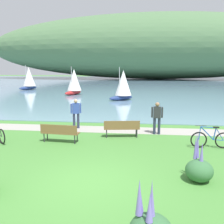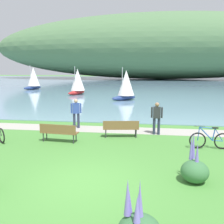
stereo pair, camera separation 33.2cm
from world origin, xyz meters
name	(u,v)px [view 1 (the left image)]	position (x,y,z in m)	size (l,w,h in m)	color
ground_plane	(90,183)	(0.00, 0.00, 0.00)	(200.00, 200.00, 0.00)	#478438
bay_water	(134,83)	(0.00, 48.31, 0.02)	(180.00, 80.00, 0.04)	#6B8EA8
distant_hillside	(156,47)	(5.65, 69.65, 9.46)	(101.96, 28.00, 18.85)	#4C7047
shoreline_path	(114,130)	(0.00, 6.66, 0.01)	(60.00, 1.50, 0.01)	#A39E93
park_bench_near_camera	(122,127)	(0.57, 5.20, 0.52)	(1.85, 0.74, 0.88)	brown
park_bench_further_along	(60,132)	(-2.25, 3.98, 0.52)	(1.83, 0.63, 0.88)	brown
bicycle_beside_path	(211,139)	(4.58, 3.94, 0.40)	(1.77, 0.13, 1.01)	black
person_at_shoreline	(76,112)	(-2.19, 6.75, 0.98)	(0.58, 0.34, 1.71)	#282D47
person_on_the_grass	(157,116)	(2.36, 5.99, 0.98)	(0.61, 0.23, 1.71)	#282D47
echium_bush_mid_cluster	(199,169)	(3.35, 0.54, 0.39)	(0.85, 0.85, 1.51)	#386B3D
sailboat_nearest_to_shore	(123,85)	(-0.42, 19.48, 1.67)	(2.84, 2.69, 3.47)	navy
sailboat_mid_bay	(29,78)	(-15.95, 30.48, 1.82)	(2.57, 3.28, 3.78)	navy
sailboat_toward_hillside	(74,81)	(-7.02, 24.20, 1.72)	(2.37, 3.12, 3.56)	#B22323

